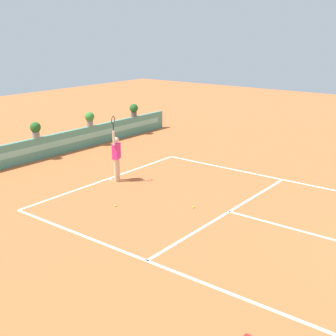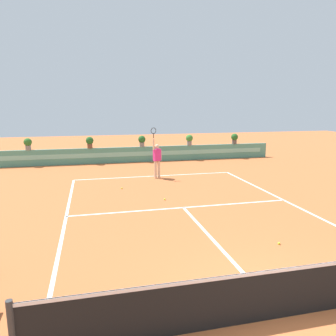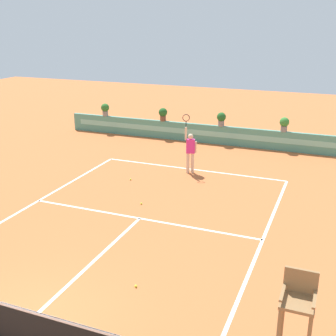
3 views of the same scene
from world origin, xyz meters
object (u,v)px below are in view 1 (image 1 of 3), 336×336
object	(u,v)px
tennis_ball_mid_court	(115,206)
tennis_ball_near_baseline	(193,207)
potted_plant_far_right	(134,109)
potted_plant_right	(90,118)
potted_plant_centre	(35,129)
tennis_player	(116,155)

from	to	relation	value
tennis_ball_mid_court	tennis_ball_near_baseline	bearing A→B (deg)	-55.10
tennis_ball_near_baseline	potted_plant_far_right	size ratio (longest dim) A/B	0.09
tennis_ball_near_baseline	potted_plant_right	world-z (taller)	potted_plant_right
potted_plant_centre	tennis_ball_mid_court	bearing A→B (deg)	-106.31
tennis_ball_mid_court	potted_plant_right	world-z (taller)	potted_plant_right
tennis_ball_near_baseline	potted_plant_centre	xyz separation A→B (m)	(0.50, 8.90, 1.38)
tennis_ball_mid_court	potted_plant_right	xyz separation A→B (m)	(5.22, 6.77, 1.38)
tennis_ball_near_baseline	potted_plant_right	size ratio (longest dim) A/B	0.09
potted_plant_far_right	potted_plant_centre	distance (m)	6.53
tennis_player	potted_plant_centre	world-z (taller)	tennis_player
potted_plant_far_right	tennis_ball_near_baseline	bearing A→B (deg)	-128.31
tennis_ball_near_baseline	potted_plant_far_right	bearing A→B (deg)	51.69
tennis_ball_near_baseline	potted_plant_centre	world-z (taller)	potted_plant_centre
tennis_ball_mid_court	potted_plant_centre	xyz separation A→B (m)	(1.98, 6.77, 1.38)
tennis_ball_mid_court	potted_plant_far_right	xyz separation A→B (m)	(8.51, 6.77, 1.38)
tennis_ball_near_baseline	potted_plant_centre	bearing A→B (deg)	86.78
tennis_ball_near_baseline	potted_plant_far_right	xyz separation A→B (m)	(7.03, 8.90, 1.38)
tennis_player	tennis_ball_near_baseline	xyz separation A→B (m)	(-0.49, -3.93, -1.02)
potted_plant_far_right	potted_plant_right	distance (m)	3.29
tennis_ball_mid_court	potted_plant_centre	distance (m)	7.19
tennis_player	tennis_ball_mid_court	size ratio (longest dim) A/B	38.01
tennis_ball_near_baseline	potted_plant_centre	distance (m)	9.02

